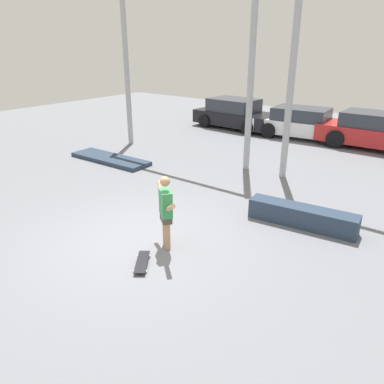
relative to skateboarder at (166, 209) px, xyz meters
The scene contains 9 objects.
ground_plane 1.06m from the skateboarder, 165.52° to the right, with size 36.00×36.00×0.00m, color slate.
skateboarder is the anchor object (origin of this frame).
skateboard 1.10m from the skateboarder, 84.89° to the right, with size 0.63×0.74×0.08m.
grind_box 3.20m from the skateboarder, 55.28° to the left, with size 2.40×0.48×0.46m, color #28384C.
manual_pad 6.44m from the skateboarder, 149.05° to the left, with size 3.12×0.91×0.14m, color #28384C.
canopy_support_left 7.30m from the skateboarder, 126.18° to the left, with size 5.59×0.20×5.96m.
parked_car_black 11.75m from the skateboarder, 114.66° to the left, with size 4.11×2.13×1.38m.
parked_car_white 10.80m from the skateboarder, 98.07° to the left, with size 4.21×2.11×1.28m.
parked_car_red 10.80m from the skateboarder, 81.80° to the left, with size 4.57×1.92×1.38m.
Camera 1 is at (5.08, -4.80, 3.86)m, focal length 35.00 mm.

